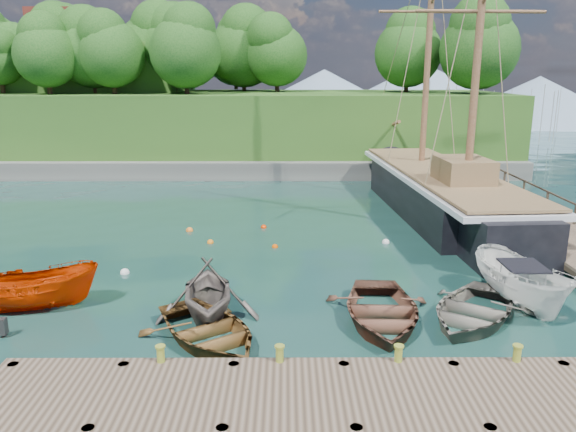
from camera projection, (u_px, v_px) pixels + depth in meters
name	position (u px, v px, depth m)	size (l,w,h in m)	color
ground	(310.00, 303.00, 19.27)	(160.00, 160.00, 0.00)	#183C36
dock_near	(410.00, 398.00, 12.88)	(20.00, 3.20, 1.10)	#453528
dock_east	(552.00, 233.00, 25.98)	(3.20, 24.00, 1.10)	#453528
bollard_0	(162.00, 383.00, 14.32)	(0.26, 0.26, 0.45)	olive
bollard_1	(280.00, 383.00, 14.33)	(0.26, 0.26, 0.45)	olive
bollard_2	(397.00, 382.00, 14.34)	(0.26, 0.26, 0.45)	olive
bollard_3	(514.00, 382.00, 14.35)	(0.26, 0.26, 0.45)	olive
rowboat_0	(208.00, 342.00, 16.51)	(3.21, 4.50, 0.93)	brown
rowboat_1	(208.00, 316.00, 18.24)	(3.36, 3.89, 2.05)	#625851
rowboat_2	(381.00, 322.00, 17.78)	(3.46, 4.85, 1.00)	brown
rowboat_3	(471.00, 321.00, 17.89)	(3.34, 4.67, 0.97)	#625E53
motorboat_orange	(36.00, 309.00, 18.73)	(1.59, 4.22, 1.63)	#BC2B00
cabin_boat_white	(519.00, 305.00, 19.08)	(1.80, 4.78, 1.85)	white
schooner	(440.00, 196.00, 30.91)	(5.89, 26.06, 18.82)	black
mooring_buoy_0	(125.00, 273.00, 22.07)	(0.37, 0.37, 0.37)	white
mooring_buoy_1	(210.00, 243.00, 25.97)	(0.31, 0.31, 0.31)	orange
mooring_buoy_2	(275.00, 247.00, 25.33)	(0.27, 0.27, 0.27)	#F35000
mooring_buoy_3	(386.00, 243.00, 25.97)	(0.35, 0.35, 0.35)	silver
mooring_buoy_4	(190.00, 231.00, 27.91)	(0.36, 0.36, 0.36)	orange
mooring_buoy_5	(264.00, 228.00, 28.51)	(0.29, 0.29, 0.29)	#EF3200
headland	(146.00, 97.00, 48.21)	(51.00, 19.31, 12.90)	#474744
distant_ridge	(320.00, 94.00, 85.97)	(117.00, 40.00, 10.00)	#728CA5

